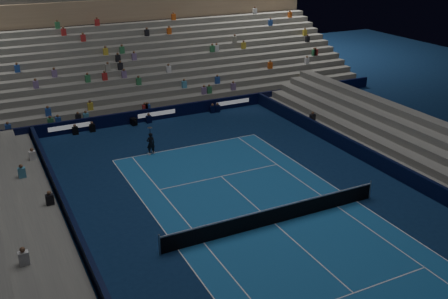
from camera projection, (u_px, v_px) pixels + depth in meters
The scene contains 10 objects.
ground at pixel (275, 224), 27.31m from camera, with size 90.00×90.00×0.00m, color #0B2044.
court_surface at pixel (275, 224), 27.31m from camera, with size 10.97×23.77×0.01m, color #1C5A9A.
sponsor_barrier_far at pixel (156, 114), 42.40m from camera, with size 44.00×0.25×1.00m, color black.
sponsor_barrier_east at pixel (413, 179), 31.11m from camera, with size 0.25×37.00×1.00m, color black.
sponsor_barrier_west at pixel (90, 264), 23.13m from camera, with size 0.25×37.00×1.00m, color black.
grandstand_main at pixel (121, 56), 49.05m from camera, with size 44.00×15.20×11.20m.
grandstand_west at pixel (5, 277), 21.55m from camera, with size 5.00×37.00×2.50m.
tennis_net at pixel (275, 215), 27.12m from camera, with size 12.90×0.10×1.10m.
tennis_player at pixel (151, 143), 35.65m from camera, with size 0.57×0.37×1.56m, color black.
broadcast_camera at pixel (134, 122), 41.25m from camera, with size 0.49×0.90×0.56m.
Camera 1 is at (-12.94, -20.01, 14.16)m, focal length 41.51 mm.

